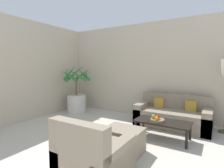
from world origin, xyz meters
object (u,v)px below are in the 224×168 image
Objects in this scene: potted_palm at (77,97)px; coffee_table at (162,123)px; orange_fruit at (157,118)px; apple_red at (158,117)px; apple_green at (153,117)px; sofa_loveseat at (172,116)px; ottoman at (124,140)px; fruit_bowl at (157,120)px; armchair at (94,158)px.

coffee_table is at bearing -12.77° from potted_palm.
apple_red is at bearing 92.88° from orange_fruit.
potted_palm is at bearing 165.10° from apple_green.
orange_fruit is (0.09, -0.07, -0.00)m from apple_green.
potted_palm reaches higher than coffee_table.
apple_green is 0.11m from orange_fruit.
apple_green is at bearing -99.60° from sofa_loveseat.
potted_palm is 2.44× the size of ottoman.
orange_fruit is (2.84, -0.81, -0.04)m from potted_palm.
ottoman reaches higher than fruit_bowl.
armchair is at bearing -101.65° from orange_fruit.
apple_green is (-0.08, -0.01, 0.06)m from fruit_bowl.
armchair reaches higher than coffee_table.
potted_palm is 2.93m from fruit_bowl.
potted_palm is at bearing 136.46° from armchair.
potted_palm is 19.29× the size of apple_green.
orange_fruit is at bearing -117.72° from coffee_table.
apple_red is 0.96× the size of apple_green.
potted_palm is at bearing 148.23° from ottoman.
apple_red is at bearing 73.53° from fruit_bowl.
apple_red reaches higher than fruit_bowl.
fruit_bowl is 0.10m from apple_green.
orange_fruit is at bearing -15.82° from potted_palm.
ottoman is (-0.41, -0.89, -0.11)m from coffee_table.
potted_palm reaches higher than ottoman.
sofa_loveseat is 0.96m from apple_red.
orange_fruit is (-0.08, -1.03, 0.19)m from sofa_loveseat.
ottoman is at bearing -114.54° from coffee_table.
fruit_bowl is 0.43× the size of ottoman.
apple_red is at bearing 79.15° from armchair.
apple_red is at bearing -14.05° from potted_palm.
armchair is (-0.40, -1.73, -0.04)m from coffee_table.
apple_red is at bearing -94.87° from sofa_loveseat.
armchair reaches higher than apple_red.
ottoman is at bearing -102.88° from sofa_loveseat.
apple_green reaches higher than ottoman.
coffee_table is at bearing -89.96° from sofa_loveseat.
sofa_loveseat is 0.89m from coffee_table.
armchair is 0.84m from ottoman.
sofa_loveseat is at bearing 84.97° from fruit_bowl.
apple_green is at bearing -172.24° from fruit_bowl.
apple_green is at bearing 81.78° from armchair.
ottoman is (-0.33, -0.84, -0.24)m from apple_red.
potted_palm is 1.45× the size of coffee_table.
coffee_table is (0.00, -0.89, 0.06)m from sofa_loveseat.
potted_palm reaches higher than apple_green.
orange_fruit is at bearing 78.35° from armchair.
coffee_table is at bearing 65.46° from ottoman.
potted_palm is at bearing 164.18° from orange_fruit.
potted_palm is 3.48m from armchair.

